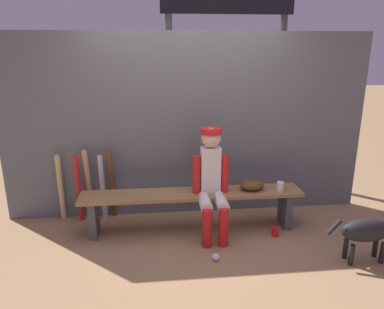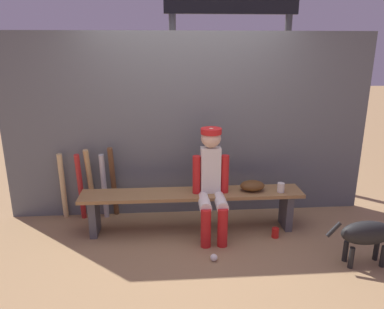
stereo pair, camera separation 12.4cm
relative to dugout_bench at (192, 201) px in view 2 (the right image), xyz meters
The scene contains 15 objects.
ground_plane 0.37m from the dugout_bench, ahead, with size 30.00×30.00×0.00m, color #9E7A51.
chainlink_fence 0.91m from the dugout_bench, 90.00° to the left, with size 4.47×0.03×2.24m, color #595E63.
dugout_bench is the anchor object (origin of this frame).
player_seated 0.38m from the dugout_bench, 27.84° to the right, with size 0.41×0.55×1.22m.
baseball_glove 0.72m from the dugout_bench, ahead, with size 0.28×0.20×0.12m, color #593819.
bat_wood_dark 1.03m from the dugout_bench, 156.35° to the left, with size 0.06×0.06×0.93m, color brown.
bat_aluminum_silver 1.13m from the dugout_bench, 159.59° to the left, with size 0.06×0.06×0.84m, color #B7B7BC.
bat_wood_tan 1.30m from the dugout_bench, 160.69° to the left, with size 0.06×0.06×0.92m, color tan.
bat_aluminum_red 1.38m from the dugout_bench, 164.71° to the left, with size 0.06×0.06×0.86m, color #B22323.
bat_wood_natural 1.62m from the dugout_bench, 164.59° to the left, with size 0.06×0.06×0.84m, color tan.
baseball 0.76m from the dugout_bench, 75.52° to the right, with size 0.07×0.07×0.07m, color white.
cup_on_ground 1.01m from the dugout_bench, 14.85° to the right, with size 0.08×0.08×0.11m, color red.
cup_on_bench 1.02m from the dugout_bench, ahead, with size 0.08×0.08×0.11m, color silver.
scoreboard 2.78m from the dugout_bench, 65.47° to the left, with size 2.19×0.27×3.56m.
dog 1.89m from the dugout_bench, 25.76° to the right, with size 0.84×0.20×0.49m.
Camera 2 is at (-0.28, -3.86, 2.09)m, focal length 34.27 mm.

